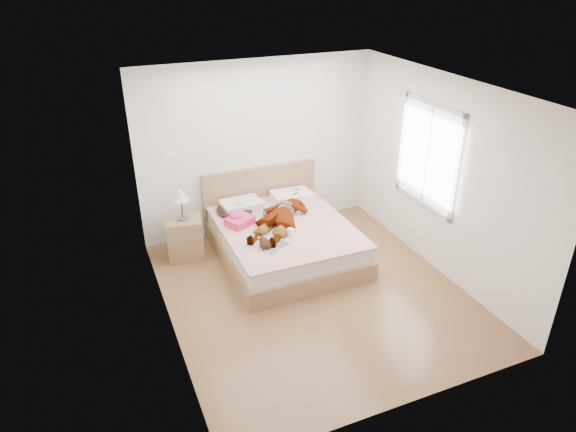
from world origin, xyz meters
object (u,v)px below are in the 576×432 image
(woman, at_px, (282,212))
(towel, at_px, (239,220))
(plush_toy, at_px, (265,243))
(phone, at_px, (240,203))
(magazine, at_px, (274,246))
(coffee_mug, at_px, (291,232))
(nightstand, at_px, (185,235))
(bed, at_px, (283,237))

(woman, relative_size, towel, 3.84)
(towel, xyz_separation_m, plush_toy, (0.11, -0.73, -0.01))
(towel, bearing_deg, woman, -7.29)
(woman, relative_size, phone, 19.32)
(magazine, bearing_deg, phone, 96.05)
(phone, distance_m, coffee_mug, 1.00)
(phone, height_order, towel, phone)
(coffee_mug, height_order, nightstand, nightstand)
(magazine, distance_m, nightstand, 1.42)
(towel, distance_m, plush_toy, 0.74)
(towel, distance_m, coffee_mug, 0.79)
(coffee_mug, relative_size, plush_toy, 0.58)
(plush_toy, bearing_deg, magazine, -6.76)
(magazine, bearing_deg, woman, 59.95)
(woman, relative_size, plush_toy, 7.17)
(woman, relative_size, nightstand, 1.61)
(woman, distance_m, phone, 0.64)
(phone, relative_size, bed, 0.04)
(woman, bearing_deg, plush_toy, -87.43)
(magazine, bearing_deg, towel, 107.12)
(phone, xyz_separation_m, plush_toy, (-0.01, -1.05, -0.10))
(towel, bearing_deg, phone, 69.99)
(towel, bearing_deg, coffee_mug, -46.89)
(phone, height_order, magazine, phone)
(woman, xyz_separation_m, plush_toy, (-0.51, -0.65, -0.05))
(woman, height_order, towel, woman)
(woman, bearing_deg, magazine, -79.65)
(phone, xyz_separation_m, towel, (-0.12, -0.32, -0.09))
(bed, height_order, plush_toy, bed)
(phone, relative_size, towel, 0.20)
(bed, bearing_deg, nightstand, 159.44)
(bed, relative_size, plush_toy, 8.81)
(phone, relative_size, plush_toy, 0.37)
(woman, xyz_separation_m, towel, (-0.62, 0.08, -0.04))
(nightstand, bearing_deg, plush_toy, -51.48)
(woman, distance_m, coffee_mug, 0.51)
(bed, xyz_separation_m, plush_toy, (-0.47, -0.55, 0.30))
(bed, relative_size, towel, 4.72)
(bed, height_order, towel, bed)
(coffee_mug, bearing_deg, nightstand, 145.03)
(bed, bearing_deg, magazine, -122.00)
(woman, distance_m, plush_toy, 0.83)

